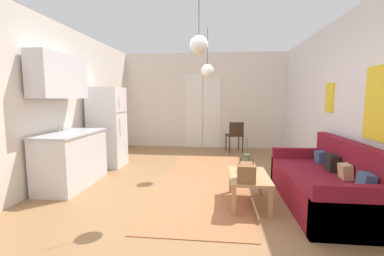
{
  "coord_description": "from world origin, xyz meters",
  "views": [
    {
      "loc": [
        0.44,
        -3.62,
        1.44
      ],
      "look_at": [
        -0.04,
        0.81,
        0.92
      ],
      "focal_mm": 23.93,
      "sensor_mm": 36.0,
      "label": 1
    }
  ],
  "objects_px": {
    "handbag": "(246,172)",
    "pendant_lamp_near": "(199,45)",
    "coffee_table": "(249,179)",
    "pendant_lamp_far": "(207,70)",
    "couch": "(327,185)",
    "refrigerator": "(107,127)",
    "accent_chair": "(235,134)",
    "bamboo_vase": "(247,162)"
  },
  "relations": [
    {
      "from": "handbag",
      "to": "pendant_lamp_near",
      "type": "xyz_separation_m",
      "value": [
        -0.61,
        0.13,
        1.58
      ]
    },
    {
      "from": "handbag",
      "to": "couch",
      "type": "bearing_deg",
      "value": 17.48
    },
    {
      "from": "bamboo_vase",
      "to": "refrigerator",
      "type": "xyz_separation_m",
      "value": [
        -2.75,
        1.48,
        0.31
      ]
    },
    {
      "from": "couch",
      "to": "handbag",
      "type": "height_order",
      "value": "couch"
    },
    {
      "from": "handbag",
      "to": "pendant_lamp_near",
      "type": "bearing_deg",
      "value": 168.13
    },
    {
      "from": "handbag",
      "to": "refrigerator",
      "type": "height_order",
      "value": "refrigerator"
    },
    {
      "from": "refrigerator",
      "to": "pendant_lamp_near",
      "type": "distance_m",
      "value": 3.06
    },
    {
      "from": "accent_chair",
      "to": "pendant_lamp_far",
      "type": "relative_size",
      "value": 0.91
    },
    {
      "from": "handbag",
      "to": "pendant_lamp_near",
      "type": "height_order",
      "value": "pendant_lamp_near"
    },
    {
      "from": "coffee_table",
      "to": "bamboo_vase",
      "type": "height_order",
      "value": "bamboo_vase"
    },
    {
      "from": "coffee_table",
      "to": "refrigerator",
      "type": "height_order",
      "value": "refrigerator"
    },
    {
      "from": "bamboo_vase",
      "to": "accent_chair",
      "type": "bearing_deg",
      "value": 89.57
    },
    {
      "from": "bamboo_vase",
      "to": "pendant_lamp_far",
      "type": "height_order",
      "value": "pendant_lamp_far"
    },
    {
      "from": "bamboo_vase",
      "to": "pendant_lamp_near",
      "type": "bearing_deg",
      "value": -150.99
    },
    {
      "from": "bamboo_vase",
      "to": "pendant_lamp_far",
      "type": "bearing_deg",
      "value": 117.16
    },
    {
      "from": "bamboo_vase",
      "to": "pendant_lamp_near",
      "type": "height_order",
      "value": "pendant_lamp_near"
    },
    {
      "from": "pendant_lamp_near",
      "to": "refrigerator",
      "type": "bearing_deg",
      "value": 138.32
    },
    {
      "from": "couch",
      "to": "refrigerator",
      "type": "bearing_deg",
      "value": 156.76
    },
    {
      "from": "refrigerator",
      "to": "pendant_lamp_near",
      "type": "relative_size",
      "value": 2.24
    },
    {
      "from": "pendant_lamp_near",
      "to": "coffee_table",
      "type": "bearing_deg",
      "value": 11.4
    },
    {
      "from": "coffee_table",
      "to": "pendant_lamp_near",
      "type": "distance_m",
      "value": 1.88
    },
    {
      "from": "handbag",
      "to": "pendant_lamp_far",
      "type": "relative_size",
      "value": 0.36
    },
    {
      "from": "pendant_lamp_near",
      "to": "pendant_lamp_far",
      "type": "xyz_separation_m",
      "value": [
        0.03,
        1.6,
        -0.15
      ]
    },
    {
      "from": "coffee_table",
      "to": "pendant_lamp_far",
      "type": "relative_size",
      "value": 0.96
    },
    {
      "from": "coffee_table",
      "to": "bamboo_vase",
      "type": "xyz_separation_m",
      "value": [
        -0.01,
        0.23,
        0.17
      ]
    },
    {
      "from": "coffee_table",
      "to": "accent_chair",
      "type": "bearing_deg",
      "value": 89.73
    },
    {
      "from": "coffee_table",
      "to": "accent_chair",
      "type": "relative_size",
      "value": 1.05
    },
    {
      "from": "refrigerator",
      "to": "bamboo_vase",
      "type": "bearing_deg",
      "value": -28.37
    },
    {
      "from": "bamboo_vase",
      "to": "refrigerator",
      "type": "bearing_deg",
      "value": 151.63
    },
    {
      "from": "accent_chair",
      "to": "pendant_lamp_near",
      "type": "xyz_separation_m",
      "value": [
        -0.69,
        -3.52,
        1.62
      ]
    },
    {
      "from": "coffee_table",
      "to": "accent_chair",
      "type": "xyz_separation_m",
      "value": [
        0.02,
        3.38,
        0.13
      ]
    },
    {
      "from": "refrigerator",
      "to": "pendant_lamp_far",
      "type": "xyz_separation_m",
      "value": [
        2.12,
        -0.25,
        1.12
      ]
    },
    {
      "from": "handbag",
      "to": "pendant_lamp_near",
      "type": "distance_m",
      "value": 1.7
    },
    {
      "from": "coffee_table",
      "to": "refrigerator",
      "type": "distance_m",
      "value": 3.28
    },
    {
      "from": "coffee_table",
      "to": "pendant_lamp_near",
      "type": "bearing_deg",
      "value": -168.6
    },
    {
      "from": "couch",
      "to": "pendant_lamp_far",
      "type": "height_order",
      "value": "pendant_lamp_far"
    },
    {
      "from": "accent_chair",
      "to": "pendant_lamp_near",
      "type": "distance_m",
      "value": 3.94
    },
    {
      "from": "couch",
      "to": "coffee_table",
      "type": "bearing_deg",
      "value": -175.35
    },
    {
      "from": "accent_chair",
      "to": "pendant_lamp_far",
      "type": "xyz_separation_m",
      "value": [
        -0.65,
        -1.92,
        1.47
      ]
    },
    {
      "from": "couch",
      "to": "handbag",
      "type": "relative_size",
      "value": 6.1
    },
    {
      "from": "bamboo_vase",
      "to": "pendant_lamp_far",
      "type": "xyz_separation_m",
      "value": [
        -0.63,
        1.23,
        1.43
      ]
    },
    {
      "from": "bamboo_vase",
      "to": "handbag",
      "type": "height_order",
      "value": "bamboo_vase"
    }
  ]
}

